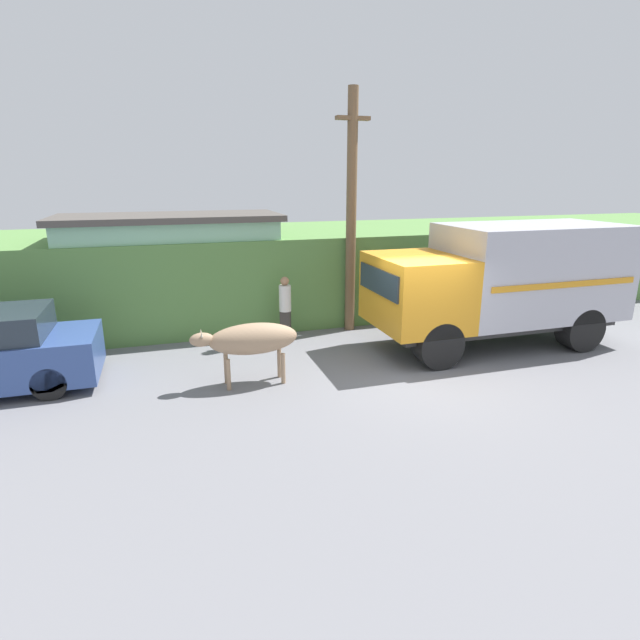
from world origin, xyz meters
TOP-DOWN VIEW (x-y plane):
  - ground_plane at (0.00, 0.00)m, footprint 60.00×60.00m
  - hillside_embankment at (0.00, 6.48)m, footprint 32.00×5.31m
  - building_backdrop at (-4.89, 5.11)m, footprint 5.86×2.70m
  - cargo_truck at (2.95, 1.22)m, footprint 6.44×2.49m
  - brown_cow at (-3.54, 0.58)m, footprint 2.19×0.65m
  - pedestrian_on_hill at (-2.19, 3.24)m, footprint 0.42×0.42m
  - utility_pole at (-0.23, 3.63)m, footprint 0.90×0.27m

SIDE VIEW (x-z plane):
  - ground_plane at x=0.00m, z-range 0.00..0.00m
  - pedestrian_on_hill at x=-2.19m, z-range 0.10..1.80m
  - brown_cow at x=-3.54m, z-range 0.32..1.63m
  - hillside_embankment at x=0.00m, z-range 0.00..2.56m
  - building_backdrop at x=-4.89m, z-range 0.01..3.22m
  - cargo_truck at x=2.95m, z-range 0.18..3.22m
  - utility_pole at x=-0.23m, z-range 0.10..6.48m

